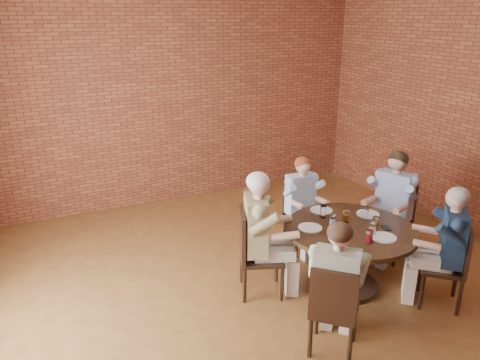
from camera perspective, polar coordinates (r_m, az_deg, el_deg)
name	(u,v)px	position (r m, az deg, el deg)	size (l,w,h in m)	color
floor	(280,309)	(5.14, 4.88, -15.40)	(7.00, 7.00, 0.00)	brown
wall_back	(171,98)	(7.53, -8.44, 9.91)	(7.00, 7.00, 0.00)	brown
dining_table	(349,246)	(5.34, 13.20, -7.82)	(1.42, 1.42, 0.75)	black
chair_a	(393,216)	(6.26, 18.16, -4.21)	(0.59, 0.59, 0.96)	black
diner_a	(391,206)	(6.12, 17.97, -3.02)	(0.56, 0.68, 1.38)	#435FAF
chair_b	(299,213)	(6.16, 7.20, -4.01)	(0.40, 0.40, 0.89)	black
diner_b	(302,205)	(6.05, 7.62, -3.07)	(0.48, 0.59, 1.26)	#9BAAC5
chair_c	(253,250)	(5.13, 1.55, -8.49)	(0.60, 0.60, 0.98)	black
diner_c	(262,235)	(5.06, 2.65, -6.67)	(0.57, 0.70, 1.41)	brown
chair_d	(334,308)	(4.35, 11.33, -15.01)	(0.58, 0.58, 0.92)	black
diner_d	(336,288)	(4.33, 11.63, -12.79)	(0.51, 0.63, 1.30)	#B8A090
chair_e	(452,262)	(5.41, 24.42, -9.09)	(0.60, 0.60, 0.93)	black
diner_e	(445,247)	(5.33, 23.75, -7.54)	(0.52, 0.64, 1.33)	#16273D
plate_a	(368,214)	(5.62, 15.31, -4.02)	(0.26, 0.26, 0.01)	white
plate_b	(321,210)	(5.61, 9.88, -3.65)	(0.26, 0.26, 0.01)	white
plate_c	(310,228)	(5.14, 8.55, -5.79)	(0.26, 0.26, 0.01)	white
plate_d	(384,237)	(5.10, 17.11, -6.70)	(0.26, 0.26, 0.01)	white
glass_a	(365,212)	(5.49, 15.04, -3.84)	(0.07, 0.07, 0.14)	white
glass_b	(346,216)	(5.34, 12.77, -4.34)	(0.07, 0.07, 0.14)	white
glass_c	(323,212)	(5.41, 10.12, -3.84)	(0.07, 0.07, 0.14)	white
glass_d	(333,221)	(5.19, 11.23, -4.95)	(0.07, 0.07, 0.14)	white
glass_e	(345,229)	(5.04, 12.70, -5.83)	(0.07, 0.07, 0.14)	white
glass_f	(369,237)	(4.93, 15.49, -6.68)	(0.07, 0.07, 0.14)	white
glass_g	(372,229)	(5.10, 15.84, -5.77)	(0.07, 0.07, 0.14)	white
glass_h	(376,223)	(5.26, 16.22, -5.02)	(0.07, 0.07, 0.14)	white
smartphone	(387,228)	(5.33, 17.43, -5.59)	(0.07, 0.15, 0.01)	black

